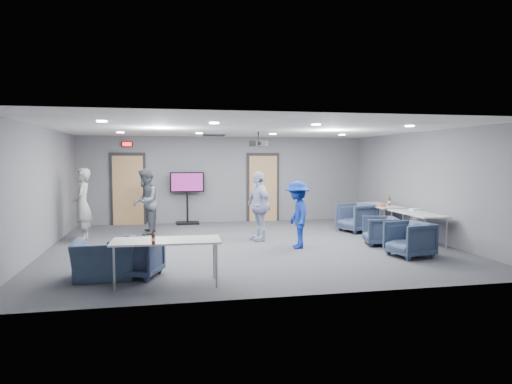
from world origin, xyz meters
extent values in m
plane|color=#3C3F44|center=(0.00, 0.00, 0.00)|extent=(9.00, 9.00, 0.00)
plane|color=silver|center=(0.00, 0.00, 2.70)|extent=(9.00, 9.00, 0.00)
cube|color=slate|center=(0.00, 4.00, 1.35)|extent=(9.00, 0.02, 2.70)
cube|color=slate|center=(0.00, -4.00, 1.35)|extent=(9.00, 0.02, 2.70)
cube|color=slate|center=(-4.50, 0.00, 1.35)|extent=(0.02, 8.00, 2.70)
cube|color=slate|center=(4.50, 0.00, 1.35)|extent=(0.02, 8.00, 2.70)
cube|color=black|center=(-3.00, 3.97, 1.08)|extent=(1.06, 0.06, 2.24)
cube|color=tan|center=(-3.00, 3.93, 1.05)|extent=(0.90, 0.05, 2.10)
cylinder|color=#9A9CA2|center=(-2.65, 3.88, 1.00)|extent=(0.04, 0.10, 0.04)
cube|color=black|center=(1.20, 3.97, 1.08)|extent=(1.06, 0.06, 2.24)
cube|color=tan|center=(1.20, 3.93, 1.05)|extent=(0.90, 0.05, 2.10)
cylinder|color=#9A9CA2|center=(1.55, 3.88, 1.00)|extent=(0.04, 0.10, 0.04)
cube|color=black|center=(-3.00, 3.94, 2.45)|extent=(0.32, 0.06, 0.16)
cube|color=#FF0C0C|center=(-3.00, 3.90, 2.45)|extent=(0.26, 0.02, 0.11)
cube|color=black|center=(-0.50, 2.80, 2.69)|extent=(0.60, 0.60, 0.03)
cylinder|color=white|center=(-3.00, -1.80, 2.69)|extent=(0.18, 0.18, 0.02)
cylinder|color=white|center=(-3.00, 1.80, 2.69)|extent=(0.18, 0.18, 0.02)
cylinder|color=white|center=(-1.00, -1.80, 2.69)|extent=(0.18, 0.18, 0.02)
cylinder|color=white|center=(-1.00, 1.80, 2.69)|extent=(0.18, 0.18, 0.02)
cylinder|color=white|center=(1.00, -1.80, 2.69)|extent=(0.18, 0.18, 0.02)
cylinder|color=white|center=(1.00, 1.80, 2.69)|extent=(0.18, 0.18, 0.02)
cylinder|color=white|center=(3.00, -1.80, 2.69)|extent=(0.18, 0.18, 0.02)
cylinder|color=white|center=(3.00, 1.80, 2.69)|extent=(0.18, 0.18, 0.02)
imported|color=#939693|center=(-3.90, 1.37, 0.90)|extent=(0.45, 0.67, 1.79)
imported|color=#4E525D|center=(-2.42, 2.06, 0.88)|extent=(0.75, 0.91, 1.75)
imported|color=#AAB7DB|center=(0.35, 0.59, 0.85)|extent=(0.69, 1.08, 1.71)
imported|color=navy|center=(1.01, -0.53, 0.76)|extent=(0.65, 1.03, 1.52)
imported|color=#35415B|center=(3.27, 1.32, 0.39)|extent=(1.06, 1.05, 0.79)
imported|color=#313E56|center=(3.02, -0.59, 0.33)|extent=(0.89, 0.87, 0.67)
imported|color=#35435C|center=(3.02, -1.88, 0.36)|extent=(0.93, 0.91, 0.73)
imported|color=#333D58|center=(-2.39, -2.40, 0.34)|extent=(0.95, 0.97, 0.69)
imported|color=#394962|center=(-2.94, -2.40, 0.33)|extent=(1.03, 0.91, 0.66)
cube|color=silver|center=(4.00, 1.37, 0.71)|extent=(0.69, 1.66, 0.03)
cylinder|color=#9A9CA2|center=(3.73, 2.12, 0.35)|extent=(0.04, 0.04, 0.70)
cylinder|color=#9A9CA2|center=(3.73, 0.62, 0.35)|extent=(0.04, 0.04, 0.70)
cylinder|color=#9A9CA2|center=(4.27, 2.12, 0.35)|extent=(0.04, 0.04, 0.70)
cylinder|color=#9A9CA2|center=(4.27, 0.62, 0.35)|extent=(0.04, 0.04, 0.70)
cube|color=silver|center=(4.00, -0.53, 0.71)|extent=(0.70, 1.68, 0.03)
cylinder|color=#9A9CA2|center=(3.73, 0.23, 0.35)|extent=(0.04, 0.04, 0.70)
cylinder|color=#9A9CA2|center=(3.73, -1.29, 0.35)|extent=(0.04, 0.04, 0.70)
cylinder|color=#9A9CA2|center=(4.27, 0.23, 0.35)|extent=(0.04, 0.04, 0.70)
cylinder|color=#9A9CA2|center=(4.27, -1.29, 0.35)|extent=(0.04, 0.04, 0.70)
cube|color=silver|center=(-1.91, -3.00, 0.71)|extent=(1.75, 0.78, 0.03)
cylinder|color=#9A9CA2|center=(-1.12, -2.75, 0.35)|extent=(0.04, 0.04, 0.70)
cylinder|color=#9A9CA2|center=(-2.68, -2.69, 0.35)|extent=(0.04, 0.04, 0.70)
cylinder|color=#9A9CA2|center=(-1.14, -3.31, 0.35)|extent=(0.04, 0.04, 0.70)
cylinder|color=#9A9CA2|center=(-2.70, -3.25, 0.35)|extent=(0.04, 0.04, 0.70)
cylinder|color=#632711|center=(-2.10, -3.36, 0.81)|extent=(0.06, 0.06, 0.16)
cylinder|color=#632711|center=(-2.10, -3.36, 0.92)|extent=(0.02, 0.02, 0.07)
cylinder|color=beige|center=(-2.10, -3.36, 0.81)|extent=(0.06, 0.06, 0.05)
cylinder|color=#632711|center=(4.15, 1.15, 0.83)|extent=(0.07, 0.07, 0.20)
cylinder|color=#632711|center=(4.15, 1.15, 0.97)|extent=(0.03, 0.03, 0.09)
cylinder|color=beige|center=(4.15, 1.15, 0.83)|extent=(0.07, 0.07, 0.07)
cube|color=#BE422F|center=(3.82, 0.96, 0.75)|extent=(0.24, 0.20, 0.04)
cube|color=white|center=(4.20, -0.05, 0.75)|extent=(0.23, 0.17, 0.05)
cube|color=black|center=(-1.23, 3.75, 0.03)|extent=(0.70, 0.50, 0.06)
cylinder|color=black|center=(-1.23, 3.75, 0.65)|extent=(0.06, 0.06, 1.20)
cube|color=black|center=(-1.23, 3.75, 1.30)|extent=(1.05, 0.07, 0.62)
cube|color=#741966|center=(-1.23, 3.70, 1.30)|extent=(0.95, 0.01, 0.54)
cylinder|color=black|center=(0.42, 0.94, 2.58)|extent=(0.04, 0.04, 0.22)
cube|color=black|center=(0.42, 0.94, 2.40)|extent=(0.45, 0.42, 0.15)
cylinder|color=black|center=(0.42, 0.78, 2.40)|extent=(0.08, 0.06, 0.08)
camera|label=1|loc=(-1.94, -10.35, 2.04)|focal=32.00mm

